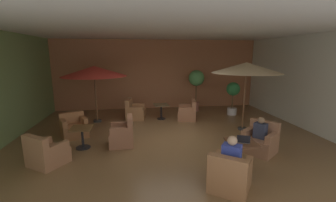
{
  "coord_description": "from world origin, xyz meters",
  "views": [
    {
      "loc": [
        -1.06,
        -7.15,
        2.75
      ],
      "look_at": [
        0.0,
        0.44,
        1.16
      ],
      "focal_mm": 24.16,
      "sensor_mm": 36.0,
      "label": 1
    }
  ],
  "objects_px": {
    "potted_tree_left_corner": "(233,94)",
    "patron_blue_shirt": "(231,155)",
    "patio_umbrella_tall_red": "(94,71)",
    "armchair_mid_center_east": "(188,112)",
    "patio_umbrella_center_beige": "(246,68)",
    "cafe_table_front_left": "(241,148)",
    "armchair_front_left_east": "(230,175)",
    "cafe_table_front_right": "(82,133)",
    "open_laptop": "(243,140)",
    "armchair_front_right_south": "(74,128)",
    "iced_drink_cup": "(242,140)",
    "armchair_mid_center_north": "(135,112)",
    "armchair_front_right_north": "(46,154)",
    "armchair_front_left_north": "(260,141)",
    "patron_by_window": "(260,129)",
    "cafe_table_mid_center": "(161,108)",
    "potted_tree_mid_left": "(196,81)",
    "armchair_front_right_east": "(123,135)"
  },
  "relations": [
    {
      "from": "potted_tree_left_corner",
      "to": "patron_blue_shirt",
      "type": "relative_size",
      "value": 2.15
    },
    {
      "from": "patio_umbrella_tall_red",
      "to": "armchair_mid_center_east",
      "type": "bearing_deg",
      "value": -2.89
    },
    {
      "from": "patio_umbrella_center_beige",
      "to": "cafe_table_front_left",
      "type": "bearing_deg",
      "value": -116.83
    },
    {
      "from": "armchair_mid_center_east",
      "to": "patio_umbrella_center_beige",
      "type": "xyz_separation_m",
      "value": [
        1.72,
        -1.6,
        1.97
      ]
    },
    {
      "from": "patio_umbrella_center_beige",
      "to": "armchair_front_left_east",
      "type": "bearing_deg",
      "value": -119.44
    },
    {
      "from": "cafe_table_front_right",
      "to": "open_laptop",
      "type": "bearing_deg",
      "value": -22.74
    },
    {
      "from": "armchair_front_right_south",
      "to": "iced_drink_cup",
      "type": "height_order",
      "value": "armchair_front_right_south"
    },
    {
      "from": "cafe_table_front_left",
      "to": "patio_umbrella_center_beige",
      "type": "xyz_separation_m",
      "value": [
        1.33,
        2.63,
        1.81
      ]
    },
    {
      "from": "armchair_mid_center_north",
      "to": "armchair_front_right_north",
      "type": "bearing_deg",
      "value": -119.19
    },
    {
      "from": "armchair_front_right_south",
      "to": "armchair_mid_center_east",
      "type": "bearing_deg",
      "value": 19.06
    },
    {
      "from": "armchair_front_right_north",
      "to": "patron_blue_shirt",
      "type": "relative_size",
      "value": 1.53
    },
    {
      "from": "armchair_front_left_north",
      "to": "potted_tree_left_corner",
      "type": "distance_m",
      "value": 4.19
    },
    {
      "from": "armchair_front_left_east",
      "to": "patio_umbrella_tall_red",
      "type": "relative_size",
      "value": 0.42
    },
    {
      "from": "potted_tree_left_corner",
      "to": "cafe_table_front_right",
      "type": "bearing_deg",
      "value": -153.12
    },
    {
      "from": "cafe_table_front_right",
      "to": "patio_umbrella_tall_red",
      "type": "relative_size",
      "value": 0.25
    },
    {
      "from": "armchair_front_left_north",
      "to": "patron_blue_shirt",
      "type": "xyz_separation_m",
      "value": [
        -1.57,
        -1.61,
        0.44
      ]
    },
    {
      "from": "armchair_front_left_east",
      "to": "patron_blue_shirt",
      "type": "xyz_separation_m",
      "value": [
        0.02,
        0.03,
        0.45
      ]
    },
    {
      "from": "patron_blue_shirt",
      "to": "patron_by_window",
      "type": "xyz_separation_m",
      "value": [
        1.54,
        1.58,
        -0.06
      ]
    },
    {
      "from": "cafe_table_mid_center",
      "to": "iced_drink_cup",
      "type": "xyz_separation_m",
      "value": [
        1.49,
        -4.52,
        0.23
      ]
    },
    {
      "from": "armchair_front_right_south",
      "to": "patio_umbrella_center_beige",
      "type": "xyz_separation_m",
      "value": [
        6.01,
        -0.12,
        1.97
      ]
    },
    {
      "from": "armchair_front_right_south",
      "to": "potted_tree_mid_left",
      "type": "height_order",
      "value": "potted_tree_mid_left"
    },
    {
      "from": "armchair_front_right_north",
      "to": "armchair_mid_center_north",
      "type": "height_order",
      "value": "armchair_mid_center_north"
    },
    {
      "from": "armchair_mid_center_north",
      "to": "open_laptop",
      "type": "distance_m",
      "value": 5.4
    },
    {
      "from": "iced_drink_cup",
      "to": "open_laptop",
      "type": "bearing_deg",
      "value": -1.07
    },
    {
      "from": "armchair_front_right_east",
      "to": "potted_tree_mid_left",
      "type": "distance_m",
      "value": 5.28
    },
    {
      "from": "armchair_front_right_south",
      "to": "armchair_front_right_north",
      "type": "bearing_deg",
      "value": -94.18
    },
    {
      "from": "armchair_front_right_east",
      "to": "patron_blue_shirt",
      "type": "distance_m",
      "value": 3.55
    },
    {
      "from": "potted_tree_mid_left",
      "to": "armchair_front_right_north",
      "type": "bearing_deg",
      "value": -136.27
    },
    {
      "from": "patio_umbrella_tall_red",
      "to": "patron_blue_shirt",
      "type": "relative_size",
      "value": 3.66
    },
    {
      "from": "armchair_front_left_north",
      "to": "patron_blue_shirt",
      "type": "relative_size",
      "value": 1.6
    },
    {
      "from": "armchair_front_left_east",
      "to": "armchair_front_right_east",
      "type": "relative_size",
      "value": 1.19
    },
    {
      "from": "open_laptop",
      "to": "armchair_mid_center_north",
      "type": "bearing_deg",
      "value": 119.53
    },
    {
      "from": "patron_by_window",
      "to": "open_laptop",
      "type": "bearing_deg",
      "value": -139.89
    },
    {
      "from": "patio_umbrella_tall_red",
      "to": "open_laptop",
      "type": "height_order",
      "value": "patio_umbrella_tall_red"
    },
    {
      "from": "armchair_mid_center_north",
      "to": "armchair_front_left_north",
      "type": "bearing_deg",
      "value": -47.89
    },
    {
      "from": "armchair_front_left_north",
      "to": "potted_tree_mid_left",
      "type": "height_order",
      "value": "potted_tree_mid_left"
    },
    {
      "from": "cafe_table_mid_center",
      "to": "patio_umbrella_tall_red",
      "type": "bearing_deg",
      "value": -179.09
    },
    {
      "from": "cafe_table_mid_center",
      "to": "iced_drink_cup",
      "type": "height_order",
      "value": "iced_drink_cup"
    },
    {
      "from": "potted_tree_left_corner",
      "to": "open_laptop",
      "type": "relative_size",
      "value": 4.08
    },
    {
      "from": "cafe_table_front_right",
      "to": "patron_blue_shirt",
      "type": "xyz_separation_m",
      "value": [
        3.5,
        -2.6,
        0.31
      ]
    },
    {
      "from": "armchair_front_right_south",
      "to": "open_laptop",
      "type": "xyz_separation_m",
      "value": [
        4.69,
        -2.8,
        0.39
      ]
    },
    {
      "from": "patio_umbrella_center_beige",
      "to": "patron_by_window",
      "type": "distance_m",
      "value": 2.55
    },
    {
      "from": "armchair_front_right_south",
      "to": "iced_drink_cup",
      "type": "xyz_separation_m",
      "value": [
        4.66,
        -2.8,
        0.39
      ]
    },
    {
      "from": "armchair_mid_center_north",
      "to": "patio_umbrella_center_beige",
      "type": "relative_size",
      "value": 0.36
    },
    {
      "from": "patron_by_window",
      "to": "potted_tree_left_corner",
      "type": "bearing_deg",
      "value": 76.82
    },
    {
      "from": "armchair_front_right_east",
      "to": "armchair_mid_center_east",
      "type": "distance_m",
      "value": 3.6
    },
    {
      "from": "cafe_table_front_right",
      "to": "patron_by_window",
      "type": "xyz_separation_m",
      "value": [
        5.04,
        -1.02,
        0.25
      ]
    },
    {
      "from": "armchair_front_left_north",
      "to": "iced_drink_cup",
      "type": "relative_size",
      "value": 10.22
    },
    {
      "from": "armchair_front_left_north",
      "to": "open_laptop",
      "type": "distance_m",
      "value": 1.23
    },
    {
      "from": "armchair_front_right_south",
      "to": "open_laptop",
      "type": "height_order",
      "value": "open_laptop"
    }
  ]
}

